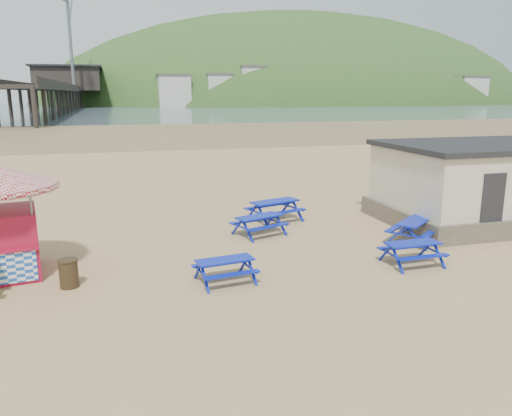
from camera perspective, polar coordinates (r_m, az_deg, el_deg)
name	(u,v)px	position (r m, az deg, el deg)	size (l,w,h in m)	color
ground	(227,250)	(16.52, -3.30, -4.81)	(400.00, 400.00, 0.00)	tan
wet_sand	(139,131)	(70.62, -13.22, 8.55)	(400.00, 400.00, 0.00)	olive
sea	(122,108)	(185.46, -15.08, 10.99)	(400.00, 400.00, 0.00)	#445662
picnic_table_blue_a	(259,225)	(18.11, 0.37, -1.99)	(2.09, 1.89, 0.72)	#0111A3
picnic_table_blue_c	(275,211)	(20.13, 2.17, -0.31)	(2.37, 2.12, 0.83)	#0111A3
picnic_table_blue_d	(225,271)	(13.71, -3.56, -7.15)	(1.71, 1.46, 0.65)	#0111A3
picnic_table_blue_e	(412,253)	(15.74, 17.41, -4.98)	(1.69, 1.38, 0.69)	#0111A3
picnic_table_blue_f	(414,231)	(18.15, 17.61, -2.53)	(2.31, 2.26, 0.76)	#0111A3
litter_bin	(69,273)	(14.21, -20.62, -6.98)	(0.53, 0.53, 0.77)	#352417
amenity_block	(479,183)	(21.73, 24.14, 2.65)	(7.40, 5.40, 3.15)	#665B4C
pier	(68,92)	(194.15, -20.66, 12.30)	(24.00, 220.00, 39.29)	black
headland_town	(300,123)	(262.66, 5.07, 9.67)	(264.00, 144.00, 108.00)	#2D4C1E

